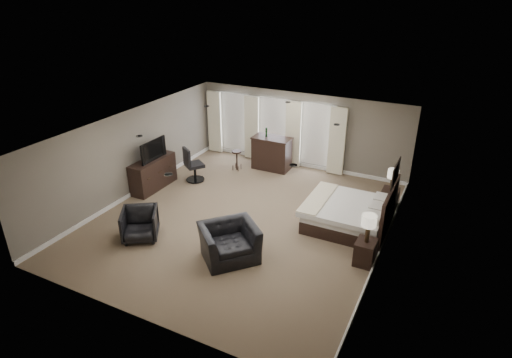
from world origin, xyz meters
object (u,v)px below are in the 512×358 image
at_px(nightstand_near, 365,252).
at_px(armchair_near, 229,237).
at_px(lamp_near, 368,229).
at_px(lamp_far, 392,180).
at_px(bed, 346,203).
at_px(bar_counter, 272,153).
at_px(desk_chair, 194,164).
at_px(bar_stool_right, 275,160).
at_px(armchair_far, 140,223).
at_px(nightstand_far, 389,199).
at_px(dresser, 153,174).
at_px(tv, 151,157).
at_px(bar_stool_left, 237,160).

xyz_separation_m(nightstand_near, armchair_near, (-2.92, -1.21, 0.27)).
distance_m(nightstand_near, lamp_near, 0.64).
bearing_deg(lamp_far, bed, -121.54).
bearing_deg(bar_counter, desk_chair, -132.35).
distance_m(lamp_near, bar_counter, 5.85).
bearing_deg(bed, bar_stool_right, 140.89).
height_order(bed, armchair_far, bed).
relative_size(nightstand_near, lamp_near, 0.85).
bearing_deg(bar_stool_right, armchair_far, -102.56).
distance_m(nightstand_far, armchair_near, 5.04).
bearing_deg(dresser, bar_stool_right, 47.60).
height_order(lamp_far, bar_counter, lamp_far).
bearing_deg(armchair_near, tv, 103.53).
distance_m(dresser, bar_counter, 4.06).
distance_m(nightstand_far, lamp_far, 0.62).
bearing_deg(nightstand_near, dresser, 171.79).
relative_size(nightstand_near, armchair_far, 0.66).
xyz_separation_m(nightstand_far, desk_chair, (-6.06, -0.88, 0.28)).
relative_size(lamp_far, armchair_far, 0.71).
distance_m(dresser, armchair_far, 2.94).
relative_size(dresser, armchair_far, 1.89).
bearing_deg(armchair_far, tv, 89.01).
height_order(nightstand_far, desk_chair, desk_chair).
xyz_separation_m(tv, armchair_near, (4.00, -2.20, -0.48)).
height_order(tv, armchair_far, tv).
height_order(dresser, bar_stool_left, dresser).
xyz_separation_m(nightstand_far, bar_counter, (-4.23, 1.13, 0.27)).
bearing_deg(bed, bar_stool_left, 155.90).
bearing_deg(bar_counter, tv, -131.60).
bearing_deg(bar_stool_left, nightstand_near, -32.92).
relative_size(armchair_near, bar_stool_left, 1.84).
relative_size(bed, bar_stool_left, 3.01).
bearing_deg(armchair_near, dresser, 103.53).
height_order(bar_stool_right, desk_chair, desk_chair).
bearing_deg(lamp_far, nightstand_near, -90.00).
distance_m(lamp_near, tv, 6.99).
bearing_deg(armchair_far, lamp_far, 6.07).
bearing_deg(nightstand_near, armchair_near, -157.54).
relative_size(bar_stool_left, desk_chair, 0.60).
distance_m(dresser, bar_stool_left, 2.93).
height_order(bed, desk_chair, bed).
height_order(lamp_far, desk_chair, lamp_far).
height_order(bar_counter, desk_chair, desk_chair).
relative_size(bar_stool_left, bar_stool_right, 1.03).
distance_m(lamp_near, dresser, 7.01).
relative_size(bed, bar_stool_right, 3.11).
xyz_separation_m(nightstand_far, tv, (-6.92, -1.90, 0.74)).
distance_m(armchair_near, desk_chair, 4.50).
height_order(bed, dresser, bed).
bearing_deg(armchair_far, lamp_near, -17.75).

